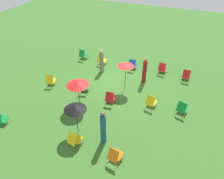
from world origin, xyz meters
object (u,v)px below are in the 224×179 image
(deckchair_10, at_px, (162,68))
(umbrella_0, at_px, (75,108))
(deckchair_0, at_px, (83,55))
(deckchair_5, at_px, (151,102))
(deckchair_3, at_px, (115,155))
(deckchair_4, at_px, (51,81))
(deckchair_2, at_px, (0,120))
(deckchair_6, at_px, (186,75))
(person_0, at_px, (144,71))
(deckchair_11, at_px, (133,65))
(deckchair_12, at_px, (74,140))
(umbrella_1, at_px, (77,83))
(umbrella_2, at_px, (126,65))
(deckchair_1, at_px, (102,60))
(person_1, at_px, (103,128))
(deckchair_8, at_px, (110,98))
(person_2, at_px, (102,61))
(deckchair_9, at_px, (85,87))

(deckchair_10, relative_size, umbrella_0, 0.48)
(deckchair_0, xyz_separation_m, deckchair_5, (-6.37, 3.66, 0.00))
(deckchair_3, height_order, deckchair_4, same)
(deckchair_0, bearing_deg, deckchair_5, 158.41)
(deckchair_2, bearing_deg, umbrella_0, -171.38)
(deckchair_2, relative_size, deckchair_10, 1.00)
(deckchair_6, xyz_separation_m, person_0, (2.59, 1.27, 0.48))
(deckchair_11, relative_size, deckchair_12, 0.99)
(umbrella_1, distance_m, person_0, 4.74)
(deckchair_6, height_order, umbrella_2, umbrella_2)
(deckchair_1, height_order, umbrella_0, umbrella_0)
(deckchair_1, distance_m, person_1, 7.49)
(deckchair_5, distance_m, umbrella_0, 4.51)
(umbrella_0, relative_size, person_1, 0.92)
(deckchair_1, distance_m, deckchair_2, 8.08)
(umbrella_0, relative_size, umbrella_2, 0.91)
(deckchair_4, relative_size, umbrella_2, 0.46)
(deckchair_8, bearing_deg, deckchair_10, -119.34)
(person_1, bearing_deg, person_2, -167.38)
(deckchair_2, distance_m, deckchair_8, 5.90)
(deckchair_3, distance_m, deckchair_4, 7.09)
(umbrella_2, bearing_deg, person_1, 96.41)
(umbrella_0, distance_m, person_1, 1.60)
(deckchair_9, bearing_deg, deckchair_4, -6.23)
(deckchair_12, relative_size, umbrella_2, 0.45)
(deckchair_2, xyz_separation_m, umbrella_2, (-4.84, -5.47, 1.40))
(person_0, relative_size, person_2, 1.05)
(deckchair_10, height_order, umbrella_2, umbrella_2)
(deckchair_0, height_order, deckchair_9, same)
(deckchair_5, height_order, deckchair_8, same)
(deckchair_10, height_order, deckchair_11, same)
(umbrella_0, distance_m, umbrella_2, 4.48)
(deckchair_6, height_order, person_0, person_0)
(deckchair_6, relative_size, umbrella_2, 0.44)
(deckchair_1, distance_m, deckchair_10, 4.52)
(person_2, bearing_deg, deckchair_2, 17.69)
(deckchair_3, xyz_separation_m, umbrella_1, (3.25, -2.69, 1.22))
(deckchair_10, bearing_deg, deckchair_3, 93.83)
(deckchair_6, height_order, deckchair_12, same)
(deckchair_3, distance_m, deckchair_5, 4.15)
(deckchair_1, height_order, deckchair_3, same)
(deckchair_11, bearing_deg, deckchair_6, -177.44)
(deckchair_4, bearing_deg, deckchair_11, -153.55)
(deckchair_1, bearing_deg, umbrella_1, 113.91)
(deckchair_10, distance_m, deckchair_11, 2.13)
(deckchair_6, relative_size, umbrella_0, 0.48)
(deckchair_12, distance_m, umbrella_2, 5.39)
(deckchair_4, distance_m, person_0, 6.15)
(deckchair_10, bearing_deg, deckchair_9, 52.15)
(umbrella_1, bearing_deg, deckchair_12, 114.57)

